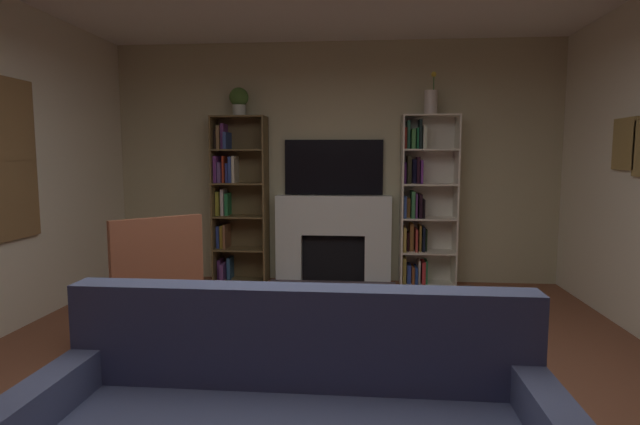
{
  "coord_description": "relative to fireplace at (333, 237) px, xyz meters",
  "views": [
    {
      "loc": [
        0.35,
        -2.72,
        1.46
      ],
      "look_at": [
        0.0,
        1.26,
        1.02
      ],
      "focal_mm": 28.1,
      "sensor_mm": 36.0,
      "label": 1
    }
  ],
  "objects": [
    {
      "name": "fireplace",
      "position": [
        0.0,
        0.0,
        0.0
      ],
      "size": [
        1.44,
        0.49,
        1.02
      ],
      "color": "white",
      "rests_on": "ground_plane"
    },
    {
      "name": "ground_plane",
      "position": [
        0.0,
        -3.05,
        -0.53
      ],
      "size": [
        7.56,
        7.56,
        0.0
      ],
      "primitive_type": "plane",
      "color": "brown"
    },
    {
      "name": "potted_plant",
      "position": [
        -1.08,
        -0.05,
        1.58
      ],
      "size": [
        0.22,
        0.22,
        0.32
      ],
      "color": "silver",
      "rests_on": "bookshelf_left"
    },
    {
      "name": "vase_with_flowers",
      "position": [
        1.08,
        -0.05,
        1.55
      ],
      "size": [
        0.14,
        0.14,
        0.47
      ],
      "color": "silver",
      "rests_on": "bookshelf_right"
    },
    {
      "name": "tv",
      "position": [
        0.0,
        0.07,
        0.82
      ],
      "size": [
        1.14,
        0.06,
        0.64
      ],
      "primitive_type": "cube",
      "color": "black",
      "rests_on": "fireplace"
    },
    {
      "name": "bookshelf_left",
      "position": [
        -1.16,
        -0.02,
        0.46
      ],
      "size": [
        0.62,
        0.33,
        1.93
      ],
      "color": "brown",
      "rests_on": "ground_plane"
    },
    {
      "name": "armchair",
      "position": [
        -1.26,
        -2.19,
        -0.02
      ],
      "size": [
        0.92,
        0.92,
        1.03
      ],
      "color": "brown",
      "rests_on": "ground_plane"
    },
    {
      "name": "bookshelf_right",
      "position": [
        1.01,
        -0.02,
        0.4
      ],
      "size": [
        0.62,
        0.33,
        1.93
      ],
      "color": "silver",
      "rests_on": "ground_plane"
    },
    {
      "name": "wall_back_accent",
      "position": [
        0.0,
        0.13,
        0.86
      ],
      "size": [
        5.27,
        0.06,
        2.78
      ],
      "primitive_type": "cube",
      "color": "#B8B189",
      "rests_on": "ground_plane"
    }
  ]
}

